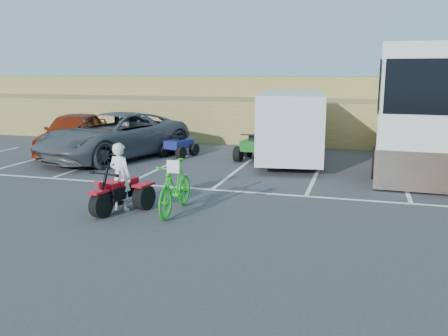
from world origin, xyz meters
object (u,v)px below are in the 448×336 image
(red_trike_atv, at_px, (118,211))
(quad_atv_green, at_px, (255,160))
(quad_atv_blue, at_px, (179,156))
(rider, at_px, (120,177))
(cargo_trailer, at_px, (291,125))
(green_dirt_bike, at_px, (175,187))
(grey_pickup, at_px, (114,136))
(red_car, at_px, (74,133))
(rv_motorhome, at_px, (420,114))

(red_trike_atv, bearing_deg, quad_atv_green, 89.44)
(quad_atv_blue, bearing_deg, rider, -65.23)
(red_trike_atv, height_order, quad_atv_green, quad_atv_green)
(red_trike_atv, relative_size, cargo_trailer, 0.28)
(quad_atv_green, bearing_deg, green_dirt_bike, -86.26)
(cargo_trailer, bearing_deg, quad_atv_blue, 174.10)
(grey_pickup, distance_m, cargo_trailer, 6.89)
(red_car, distance_m, quad_atv_green, 7.75)
(red_trike_atv, xyz_separation_m, cargo_trailer, (3.08, 7.79, 1.40))
(rider, height_order, quad_atv_green, rider)
(cargo_trailer, distance_m, quad_atv_blue, 4.71)
(red_car, bearing_deg, red_trike_atv, -65.89)
(red_car, bearing_deg, quad_atv_blue, -9.94)
(red_trike_atv, xyz_separation_m, rider, (0.03, 0.15, 0.84))
(red_car, bearing_deg, rv_motorhome, -6.13)
(red_trike_atv, height_order, grey_pickup, grey_pickup)
(rider, xyz_separation_m, red_car, (-5.99, 7.13, 0.02))
(rider, bearing_deg, red_car, -37.91)
(red_car, bearing_deg, grey_pickup, -32.45)
(cargo_trailer, relative_size, quad_atv_blue, 4.13)
(quad_atv_green, bearing_deg, rv_motorhome, 22.48)
(grey_pickup, bearing_deg, red_trike_atv, -43.26)
(cargo_trailer, relative_size, rv_motorhome, 0.50)
(quad_atv_green, bearing_deg, grey_pickup, -161.67)
(green_dirt_bike, relative_size, red_car, 0.42)
(red_car, relative_size, cargo_trailer, 0.87)
(red_trike_atv, height_order, cargo_trailer, cargo_trailer)
(rider, xyz_separation_m, rv_motorhome, (7.70, 9.32, 0.94))
(red_trike_atv, bearing_deg, rv_motorhome, 62.81)
(red_trike_atv, bearing_deg, red_car, 141.37)
(red_trike_atv, height_order, red_car, red_car)
(red_trike_atv, bearing_deg, green_dirt_bike, 24.78)
(red_car, distance_m, cargo_trailer, 9.07)
(grey_pickup, bearing_deg, quad_atv_green, 29.46)
(quad_atv_blue, distance_m, quad_atv_green, 3.15)
(red_car, bearing_deg, quad_atv_green, -11.88)
(red_trike_atv, bearing_deg, grey_pickup, 131.35)
(rv_motorhome, bearing_deg, rider, -126.76)
(green_dirt_bike, relative_size, quad_atv_blue, 1.51)
(rider, distance_m, grey_pickup, 7.42)
(quad_atv_blue, bearing_deg, cargo_trailer, 15.06)
(red_car, relative_size, rv_motorhome, 0.44)
(rider, xyz_separation_m, green_dirt_bike, (1.37, 0.17, -0.20))
(red_trike_atv, distance_m, rv_motorhome, 12.35)
(green_dirt_bike, bearing_deg, quad_atv_blue, 109.31)
(green_dirt_bike, height_order, grey_pickup, grey_pickup)
(cargo_trailer, distance_m, rv_motorhome, 4.96)
(grey_pickup, relative_size, cargo_trailer, 1.11)
(rider, height_order, cargo_trailer, cargo_trailer)
(green_dirt_bike, bearing_deg, grey_pickup, 127.54)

